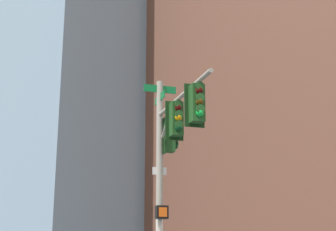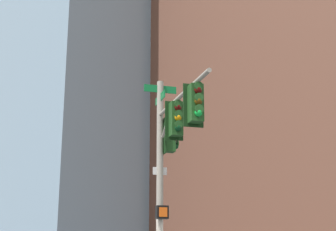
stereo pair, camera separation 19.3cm
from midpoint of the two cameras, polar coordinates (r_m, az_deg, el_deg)
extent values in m
cylinder|color=#9E998C|center=(15.97, -1.31, -8.04)|extent=(0.21, 0.21, 6.91)
cylinder|color=#9E998C|center=(14.36, 1.17, 2.22)|extent=(3.93, 2.29, 0.12)
cylinder|color=#9E998C|center=(15.55, -0.46, -0.82)|extent=(0.94, 0.58, 0.75)
cube|color=#0F6B33|center=(16.65, -1.25, 2.98)|extent=(0.56, 0.96, 0.24)
cube|color=#0F6B33|center=(16.56, -1.25, 1.99)|extent=(0.95, 0.55, 0.24)
cube|color=white|center=(16.04, -1.30, -6.23)|extent=(0.25, 0.41, 0.24)
cube|color=#1E4C1E|center=(14.68, 0.55, -0.42)|extent=(0.46, 0.46, 1.00)
cube|color=black|center=(14.86, 0.33, -0.60)|extent=(0.30, 0.49, 1.16)
sphere|color=#470A07|center=(14.57, 0.80, 0.91)|extent=(0.20, 0.20, 0.20)
cylinder|color=#1E4C1E|center=(14.53, 0.87, 1.32)|extent=(0.15, 0.22, 0.23)
sphere|color=#F29E0C|center=(14.49, 0.80, -0.23)|extent=(0.20, 0.20, 0.20)
cylinder|color=#1E4C1E|center=(14.45, 0.88, 0.17)|extent=(0.15, 0.22, 0.23)
sphere|color=#0A3819|center=(14.42, 0.80, -1.39)|extent=(0.20, 0.20, 0.20)
cylinder|color=#1E4C1E|center=(14.38, 0.88, -0.98)|extent=(0.15, 0.22, 0.23)
cube|color=#1E4C1E|center=(13.12, 2.82, 1.34)|extent=(0.46, 0.46, 1.00)
cube|color=black|center=(13.29, 2.54, 1.12)|extent=(0.30, 0.49, 1.16)
sphere|color=#470A07|center=(13.02, 3.11, 2.84)|extent=(0.20, 0.20, 0.20)
cylinder|color=#1E4C1E|center=(12.99, 3.20, 3.30)|extent=(0.15, 0.22, 0.23)
sphere|color=#4C330A|center=(12.93, 3.13, 1.58)|extent=(0.20, 0.20, 0.20)
cylinder|color=#1E4C1E|center=(12.90, 3.22, 2.04)|extent=(0.15, 0.22, 0.23)
sphere|color=green|center=(12.85, 3.15, 0.29)|extent=(0.20, 0.20, 0.20)
cylinder|color=#1E4C1E|center=(12.82, 3.24, 0.75)|extent=(0.15, 0.22, 0.23)
cube|color=#1E4C1E|center=(16.33, -0.24, -2.39)|extent=(0.46, 0.46, 1.00)
cube|color=black|center=(16.27, -0.88, -2.35)|extent=(0.49, 0.30, 1.16)
sphere|color=red|center=(16.45, 0.45, -1.42)|extent=(0.20, 0.20, 0.20)
cylinder|color=#1E4C1E|center=(16.49, 0.66, -1.13)|extent=(0.22, 0.15, 0.23)
sphere|color=#4C330A|center=(16.39, 0.45, -2.44)|extent=(0.20, 0.20, 0.20)
cylinder|color=#1E4C1E|center=(16.42, 0.66, -2.14)|extent=(0.22, 0.15, 0.23)
sphere|color=#0A3819|center=(16.32, 0.45, -3.47)|extent=(0.20, 0.20, 0.20)
cylinder|color=#1E4C1E|center=(16.36, 0.67, -3.17)|extent=(0.22, 0.15, 0.23)
cube|color=black|center=(15.65, -1.06, -10.78)|extent=(0.40, 0.44, 0.40)
cube|color=#EA5914|center=(15.52, -0.92, -10.75)|extent=(0.14, 0.23, 0.28)
cube|color=brown|center=(57.95, 8.93, 9.71)|extent=(26.74, 14.02, 50.75)
cube|color=#845B47|center=(68.51, 7.65, -2.34)|extent=(18.31, 17.23, 32.23)
camera|label=1|loc=(0.10, -90.36, 0.09)|focal=54.49mm
camera|label=2|loc=(0.10, 89.64, -0.09)|focal=54.49mm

